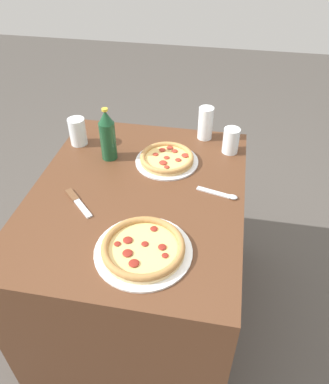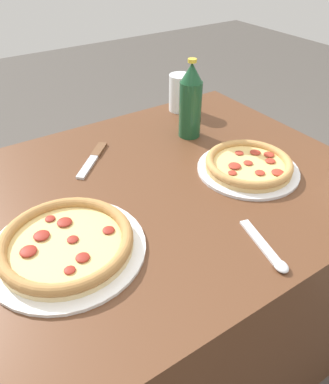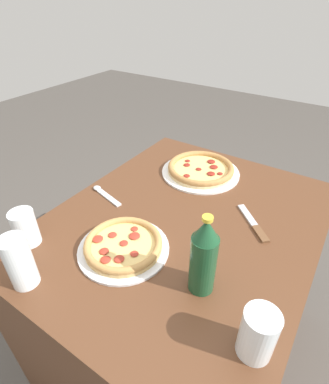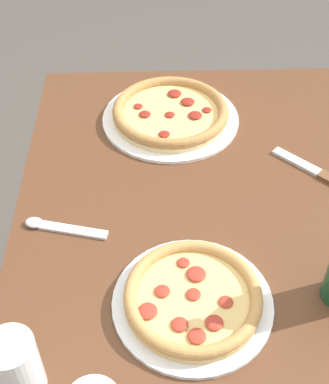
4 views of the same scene
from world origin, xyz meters
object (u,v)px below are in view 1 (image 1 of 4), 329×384
Objects in this scene: pizza_margherita at (143,248)px; glass_orange_juice at (205,125)px; pizza_veggie at (167,159)px; spoon at (222,194)px; glass_red_wine at (78,133)px; beer_bottle at (108,135)px; knife at (78,202)px; glass_water at (231,142)px.

pizza_margherita is 0.76m from glass_orange_juice.
pizza_veggie is 1.66× the size of spoon.
glass_orange_juice is 0.59m from glass_red_wine.
pizza_veggie is 1.15× the size of beer_bottle.
knife is at bearing -37.47° from glass_orange_juice.
knife is 0.92× the size of spoon.
beer_bottle is 1.56× the size of knife.
glass_red_wine is 0.20m from beer_bottle.
spoon is at bearing 104.88° from knife.
glass_orange_juice is 0.43m from spoon.
glass_water is 0.48× the size of beer_bottle.
glass_red_wine is at bearing -85.25° from glass_water.
pizza_veggie is 2.37× the size of glass_water.
beer_bottle is at bearing 63.64° from glass_red_wine.
glass_red_wine is (-0.59, -0.44, 0.04)m from pizza_margherita.
glass_red_wine reaches higher than pizza_margherita.
pizza_margherita is at bearing -20.80° from glass_water.
glass_water is 0.76× the size of knife.
glass_water is at bearing 51.27° from glass_orange_juice.
pizza_veggie is 0.27m from beer_bottle.
knife is (0.31, -0.03, -0.11)m from beer_bottle.
spoon reaches higher than knife.
spoon is (-0.14, 0.53, 0.00)m from knife.
knife is (0.55, -0.42, -0.06)m from glass_orange_juice.
spoon is (0.18, 0.25, -0.01)m from pizza_veggie.
beer_bottle is (0.24, -0.39, 0.04)m from glass_orange_juice.
pizza_veggie is 0.30m from glass_water.
glass_orange_juice reaches higher than pizza_margherita.
beer_bottle reaches higher than glass_red_wine.
glass_water is 0.69m from glass_red_wine.
glass_red_wine is (-0.08, -0.43, 0.04)m from pizza_veggie.
pizza_veggie is (-0.52, -0.02, -0.00)m from pizza_margherita.
beer_bottle is 1.44× the size of spoon.
spoon is at bearing -2.75° from glass_water.
glass_orange_juice is at bearing 142.53° from knife.
glass_red_wine is at bearing -143.44° from pizza_margherita.
knife is 0.55m from spoon.
glass_red_wine is at bearing -74.54° from glass_orange_juice.
beer_bottle is (0.09, 0.17, 0.05)m from glass_red_wine.
pizza_margherita is 0.58m from beer_bottle.
pizza_veggie is 0.31m from spoon.
knife is at bearing -41.60° from pizza_veggie.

